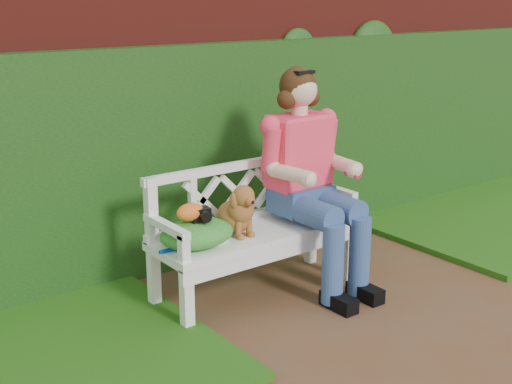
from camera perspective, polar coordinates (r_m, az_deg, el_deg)
ground at (r=4.66m, az=11.58°, el=-10.32°), size 60.00×60.00×0.00m
brick_wall at (r=5.68m, az=-2.29°, el=6.50°), size 10.00×0.30×2.20m
ivy_hedge at (r=5.56m, az=-0.96°, el=3.66°), size 10.00×0.18×1.70m
grass_right at (r=6.96m, az=19.23°, el=-1.70°), size 2.60×2.00×0.05m
garden_bench at (r=4.85m, az=0.00°, el=-5.80°), size 1.61×0.68×0.48m
seated_woman at (r=4.90m, az=4.00°, el=1.51°), size 0.99×1.11×1.63m
dog at (r=4.62m, az=-1.67°, el=-1.35°), size 0.32×0.38×0.37m
tennis_racket at (r=4.52m, az=-4.22°, el=-4.08°), size 0.56×0.29×0.03m
green_bag at (r=4.45m, az=-4.93°, el=-3.41°), size 0.52×0.41×0.17m
camera_item at (r=4.42m, az=-4.69°, el=-1.84°), size 0.14×0.11×0.08m
baseball_glove at (r=4.40m, az=-5.50°, el=-1.69°), size 0.21×0.17×0.12m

